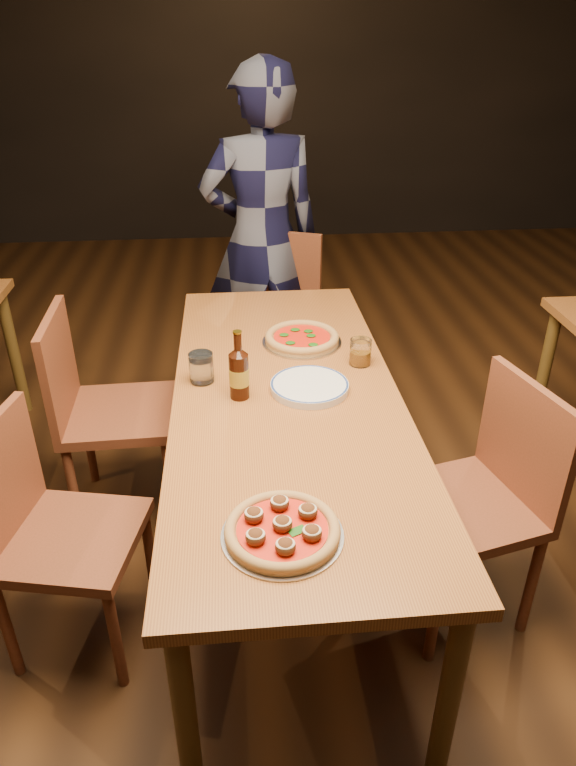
{
  "coord_description": "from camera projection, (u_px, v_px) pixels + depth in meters",
  "views": [
    {
      "loc": [
        -0.17,
        -1.95,
        1.89
      ],
      "look_at": [
        0.0,
        -0.05,
        0.82
      ],
      "focal_mm": 30.0,
      "sensor_mm": 36.0,
      "label": 1
    }
  ],
  "objects": [
    {
      "name": "room_shell",
      "position": [
        286.0,
        39.0,
        1.72
      ],
      "size": [
        9.0,
        9.0,
        9.0
      ],
      "color": "black",
      "rests_on": "ground"
    },
    {
      "name": "chair_main_sw",
      "position": [
        120.0,
        412.0,
        2.66
      ],
      "size": [
        0.46,
        0.46,
        0.97
      ],
      "primitive_type": null,
      "rotation": [
        0.0,
        0.0,
        1.6
      ],
      "color": "#5F3019",
      "rests_on": "ground"
    },
    {
      "name": "amber_glass",
      "position": [
        360.0,
        352.0,
        2.44
      ],
      "size": [
        0.08,
        0.08,
        0.1
      ],
      "primitive_type": "cylinder",
      "color": "#AA6113",
      "rests_on": "table_main"
    },
    {
      "name": "diner",
      "position": [
        262.0,
        239.0,
        3.42
      ],
      "size": [
        0.7,
        0.52,
        1.77
      ],
      "primitive_type": "imported",
      "rotation": [
        0.0,
        0.0,
        3.3
      ],
      "color": "black",
      "rests_on": "ground"
    },
    {
      "name": "chair_end",
      "position": [
        269.0,
        324.0,
        3.43
      ],
      "size": [
        0.59,
        0.59,
        0.98
      ],
      "primitive_type": null,
      "rotation": [
        0.0,
        0.0,
        -0.37
      ],
      "color": "#5F3019",
      "rests_on": "ground"
    },
    {
      "name": "beer_bottle",
      "position": [
        239.0,
        375.0,
        2.2
      ],
      "size": [
        0.07,
        0.07,
        0.25
      ],
      "rotation": [
        0.0,
        0.0,
        -0.06
      ],
      "color": "black",
      "rests_on": "table_main"
    },
    {
      "name": "pizza_margherita",
      "position": [
        302.0,
        338.0,
        2.61
      ],
      "size": [
        0.32,
        0.32,
        0.04
      ],
      "rotation": [
        0.0,
        0.0,
        -0.16
      ],
      "color": "#B7B7BF",
      "rests_on": "table_main"
    },
    {
      "name": "pizza_meatball",
      "position": [
        282.0,
        529.0,
        1.62
      ],
      "size": [
        0.31,
        0.31,
        0.06
      ],
      "rotation": [
        0.0,
        0.0,
        0.27
      ],
      "color": "#B7B7BF",
      "rests_on": "table_main"
    },
    {
      "name": "ground",
      "position": [
        287.0,
        551.0,
        2.63
      ],
      "size": [
        9.0,
        9.0,
        0.0
      ],
      "primitive_type": "plane",
      "color": "black"
    },
    {
      "name": "water_glass",
      "position": [
        201.0,
        368.0,
        2.31
      ],
      "size": [
        0.09,
        0.09,
        0.11
      ],
      "primitive_type": "cylinder",
      "color": "white",
      "rests_on": "table_main"
    },
    {
      "name": "table_main",
      "position": [
        287.0,
        411.0,
        2.3
      ],
      "size": [
        0.8,
        2.0,
        0.75
      ],
      "color": "brown",
      "rests_on": "ground"
    },
    {
      "name": "chair_main_e",
      "position": [
        463.0,
        505.0,
        2.17
      ],
      "size": [
        0.53,
        0.53,
        0.94
      ],
      "primitive_type": null,
      "rotation": [
        0.0,
        0.0,
        -1.33
      ],
      "color": "#5F3019",
      "rests_on": "ground"
    },
    {
      "name": "plate_stack",
      "position": [
        309.0,
        387.0,
        2.28
      ],
      "size": [
        0.28,
        0.28,
        0.03
      ],
      "primitive_type": "cylinder",
      "color": "white",
      "rests_on": "table_main"
    },
    {
      "name": "chair_main_nw",
      "position": [
        71.0,
        537.0,
        2.06
      ],
      "size": [
        0.5,
        0.5,
        0.9
      ],
      "primitive_type": null,
      "rotation": [
        0.0,
        0.0,
        1.36
      ],
      "color": "#5F3019",
      "rests_on": "ground"
    }
  ]
}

